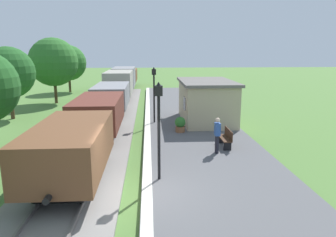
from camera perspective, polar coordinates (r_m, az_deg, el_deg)
ground_plane at (r=11.37m, az=-5.87°, el=-14.13°), size 160.00×160.00×0.00m
platform_slab at (r=11.62m, az=10.51°, el=-12.98°), size 6.00×60.00×0.25m
platform_edge_stripe at (r=11.25m, az=-3.81°, el=-12.96°), size 0.36×60.00×0.01m
track_ballast at (r=11.70m, az=-18.05°, el=-13.59°), size 3.80×60.00×0.12m
rail_near at (r=11.49m, az=-14.52°, el=-13.15°), size 0.07×60.00×0.14m
rail_far at (r=11.84m, az=-21.55°, el=-12.84°), size 0.07×60.00×0.14m
freight_train at (r=28.72m, az=-9.35°, el=5.14°), size 2.50×39.20×2.72m
station_hut at (r=21.54m, az=6.94°, el=3.21°), size 3.50×5.80×2.78m
bench_near_hut at (r=16.13m, az=10.50°, el=-3.43°), size 0.42×1.50×0.91m
person_waiting at (r=14.98m, az=8.92°, el=-2.77°), size 0.24×0.38×1.71m
potted_planter at (r=18.68m, az=2.22°, el=-1.04°), size 0.64×0.64×0.92m
lamp_post_near at (r=11.41m, az=-1.69°, el=0.95°), size 0.28×0.28×3.70m
lamp_post_far at (r=20.84m, az=-2.56°, el=6.17°), size 0.28×0.28×3.70m
tree_trackside_far at (r=25.71m, az=-27.01°, el=7.41°), size 3.76×3.76×5.31m
tree_field_left at (r=31.84m, az=-20.09°, el=9.59°), size 4.53×4.53×6.17m
tree_field_distant at (r=39.87m, az=-17.64°, el=9.59°), size 4.20×4.20×5.60m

